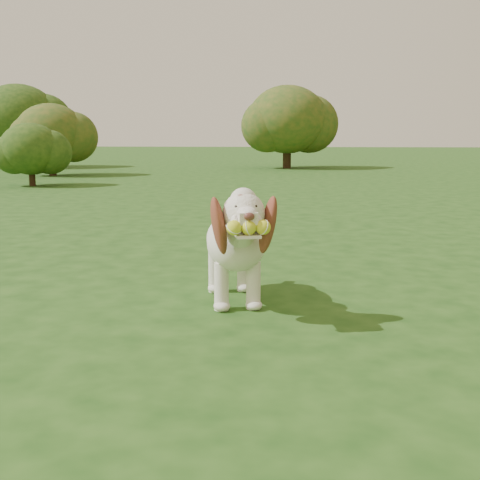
# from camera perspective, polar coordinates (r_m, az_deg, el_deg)

# --- Properties ---
(ground) EXTENTS (80.00, 80.00, 0.00)m
(ground) POSITION_cam_1_polar(r_m,az_deg,el_deg) (3.90, 7.70, -3.92)
(ground) COLOR #1A4212
(ground) RESTS_ON ground
(dog) EXTENTS (0.50, 1.04, 0.68)m
(dog) POSITION_cam_1_polar(r_m,az_deg,el_deg) (3.29, -0.48, -0.01)
(dog) COLOR white
(dog) RESTS_ON ground
(shrub_a) EXTENTS (1.09, 1.09, 1.13)m
(shrub_a) POSITION_cam_1_polar(r_m,az_deg,el_deg) (11.54, -19.25, 8.15)
(shrub_a) COLOR #382314
(shrub_a) RESTS_ON ground
(shrub_g) EXTENTS (2.21, 2.21, 2.29)m
(shrub_g) POSITION_cam_1_polar(r_m,az_deg,el_deg) (18.07, -20.26, 10.75)
(shrub_g) COLOR #382314
(shrub_g) RESTS_ON ground
(shrub_i) EXTENTS (2.16, 2.16, 2.23)m
(shrub_i) POSITION_cam_1_polar(r_m,az_deg,el_deg) (16.67, 4.52, 11.32)
(shrub_i) COLOR #382314
(shrub_i) RESTS_ON ground
(shrub_e) EXTENTS (1.55, 1.55, 1.61)m
(shrub_e) POSITION_cam_1_polar(r_m,az_deg,el_deg) (14.29, -17.50, 9.63)
(shrub_e) COLOR #382314
(shrub_e) RESTS_ON ground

